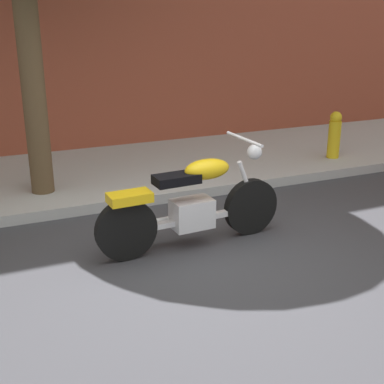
# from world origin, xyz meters

# --- Properties ---
(ground_plane) EXTENTS (60.00, 60.00, 0.00)m
(ground_plane) POSITION_xyz_m (0.00, 0.00, 0.00)
(ground_plane) COLOR #38383D
(sidewalk) EXTENTS (19.02, 2.83, 0.14)m
(sidewalk) POSITION_xyz_m (0.00, 3.15, 0.07)
(sidewalk) COLOR #ACACAC
(sidewalk) RESTS_ON ground
(motorcycle) EXTENTS (2.16, 0.70, 1.15)m
(motorcycle) POSITION_xyz_m (0.02, 0.40, 0.48)
(motorcycle) COLOR black
(motorcycle) RESTS_ON ground
(fire_hydrant) EXTENTS (0.20, 0.20, 0.91)m
(fire_hydrant) POSITION_xyz_m (3.39, 2.35, 0.46)
(fire_hydrant) COLOR gold
(fire_hydrant) RESTS_ON ground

